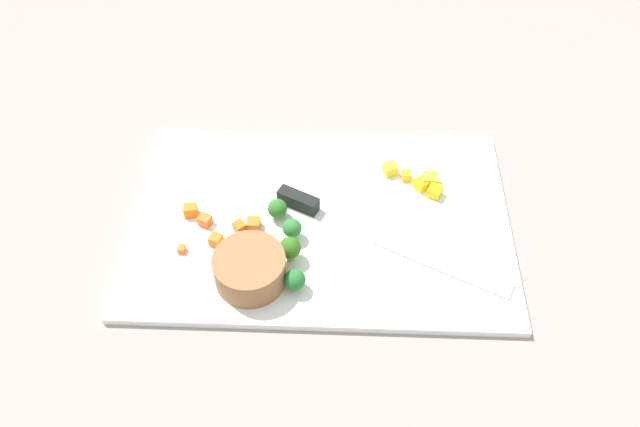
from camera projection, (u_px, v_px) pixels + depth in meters
The scene contains 20 objects.
ground_plane at pixel (320, 223), 0.92m from camera, with size 4.00×4.00×0.00m, color gray.
cutting_board at pixel (320, 221), 0.92m from camera, with size 0.55×0.36×0.01m, color white.
prep_bowl at pixel (250, 269), 0.83m from camera, with size 0.10×0.10×0.04m, color #94653C.
chef_knife at pixel (347, 222), 0.90m from camera, with size 0.33×0.18×0.02m.
carrot_dice_0 at pixel (190, 212), 0.91m from camera, with size 0.02×0.02×0.02m, color orange.
carrot_dice_1 at pixel (254, 224), 0.90m from camera, with size 0.02×0.02×0.02m, color orange.
carrot_dice_2 at pixel (216, 240), 0.88m from camera, with size 0.02×0.02×0.02m, color orange.
carrot_dice_3 at pixel (240, 227), 0.89m from camera, with size 0.01×0.02×0.01m, color orange.
carrot_dice_4 at pixel (182, 249), 0.87m from camera, with size 0.01×0.01×0.01m, color orange.
carrot_dice_5 at pixel (205, 220), 0.90m from camera, with size 0.02×0.02×0.02m, color orange.
carrot_dice_6 at pixel (243, 237), 0.88m from camera, with size 0.01×0.01×0.01m, color orange.
pepper_dice_0 at pixel (421, 184), 0.95m from camera, with size 0.02×0.02×0.02m, color yellow.
pepper_dice_1 at pixel (390, 169), 0.96m from camera, with size 0.02×0.02×0.02m, color yellow.
pepper_dice_2 at pixel (406, 176), 0.96m from camera, with size 0.01×0.01×0.01m, color yellow.
pepper_dice_3 at pixel (435, 191), 0.93m from camera, with size 0.02×0.02×0.02m, color yellow.
pepper_dice_4 at pixel (430, 180), 0.95m from camera, with size 0.02×0.02×0.02m, color yellow.
broccoli_floret_0 at pixel (295, 280), 0.82m from camera, with size 0.03×0.03×0.03m.
broccoli_floret_1 at pixel (277, 210), 0.90m from camera, with size 0.03×0.03×0.03m.
broccoli_floret_2 at pixel (292, 228), 0.88m from camera, with size 0.03×0.03×0.03m.
broccoli_floret_3 at pixel (290, 248), 0.85m from camera, with size 0.03×0.03×0.04m.
Camera 1 is at (0.02, -0.58, 0.72)m, focal length 35.36 mm.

